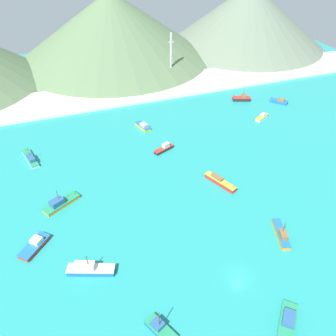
{
  "coord_description": "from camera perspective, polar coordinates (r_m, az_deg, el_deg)",
  "views": [
    {
      "loc": [
        -29.61,
        -36.22,
        64.08
      ],
      "look_at": [
        -2.43,
        39.11,
        2.94
      ],
      "focal_mm": 36.09,
      "sensor_mm": 36.0,
      "label": 1
    }
  ],
  "objects": [
    {
      "name": "hill_central",
      "position": [
        188.57,
        -9.4,
        22.46
      ],
      "size": [
        103.17,
        103.17,
        34.04
      ],
      "color": "#56704C",
      "rests_on": "ground"
    },
    {
      "name": "fishing_boat_1",
      "position": [
        88.27,
        -21.56,
        -12.04
      ],
      "size": [
        7.9,
        8.21,
        2.16
      ],
      "color": "red",
      "rests_on": "ground"
    },
    {
      "name": "fishing_boat_8",
      "position": [
        149.06,
        12.36,
        11.43
      ],
      "size": [
        7.92,
        5.08,
        6.49
      ],
      "color": "#232328",
      "rests_on": "ground"
    },
    {
      "name": "fishing_boat_13",
      "position": [
        96.72,
        -17.74,
        -5.65
      ],
      "size": [
        10.51,
        7.8,
        5.6
      ],
      "color": "orange",
      "rests_on": "ground"
    },
    {
      "name": "fishing_boat_12",
      "position": [
        71.23,
        -1.34,
        -25.46
      ],
      "size": [
        5.36,
        7.25,
        6.23
      ],
      "color": "#14478C",
      "rests_on": "ground"
    },
    {
      "name": "fishing_boat_11",
      "position": [
        100.21,
        8.74,
        -2.26
      ],
      "size": [
        6.02,
        10.66,
        2.92
      ],
      "color": "red",
      "rests_on": "ground"
    },
    {
      "name": "fishing_boat_6",
      "position": [
        113.09,
        -0.64,
        3.36
      ],
      "size": [
        7.55,
        4.64,
        2.47
      ],
      "color": "#232328",
      "rests_on": "ground"
    },
    {
      "name": "beach_strip",
      "position": [
        153.09,
        -7.06,
        12.58
      ],
      "size": [
        247.0,
        23.82,
        1.2
      ],
      "primitive_type": "cube",
      "color": "beige",
      "rests_on": "ground"
    },
    {
      "name": "fishing_boat_10",
      "position": [
        88.99,
        18.59,
        -10.53
      ],
      "size": [
        4.99,
        9.63,
        5.38
      ],
      "color": "orange",
      "rests_on": "ground"
    },
    {
      "name": "fishing_boat_7",
      "position": [
        117.2,
        -22.2,
        1.53
      ],
      "size": [
        5.08,
        11.37,
        4.95
      ],
      "color": "silver",
      "rests_on": "ground"
    },
    {
      "name": "radio_tower",
      "position": [
        160.78,
        0.49,
        18.17
      ],
      "size": [
        2.21,
        1.76,
        22.05
      ],
      "color": "silver",
      "rests_on": "ground"
    },
    {
      "name": "fishing_boat_0",
      "position": [
        151.14,
        18.28,
        10.66
      ],
      "size": [
        6.88,
        7.2,
        1.99
      ],
      "color": "#1E5BA8",
      "rests_on": "ground"
    },
    {
      "name": "fishing_boat_4",
      "position": [
        136.73,
        15.59,
        8.31
      ],
      "size": [
        6.98,
        5.18,
        2.07
      ],
      "color": "silver",
      "rests_on": "ground"
    },
    {
      "name": "fishing_boat_2",
      "position": [
        79.75,
        -13.13,
        -16.27
      ],
      "size": [
        10.77,
        6.14,
        5.57
      ],
      "color": "#1E5BA8",
      "rests_on": "ground"
    },
    {
      "name": "ground",
      "position": [
        96.96,
        3.19,
        -4.28
      ],
      "size": [
        260.0,
        280.0,
        0.5
      ],
      "color": "teal"
    },
    {
      "name": "hill_east",
      "position": [
        213.47,
        13.38,
        23.68
      ],
      "size": [
        91.42,
        91.42,
        33.65
      ],
      "color": "#60705B",
      "rests_on": "ground"
    },
    {
      "name": "fishing_boat_5",
      "position": [
        75.11,
        19.49,
        -23.75
      ],
      "size": [
        9.52,
        9.93,
        2.01
      ],
      "color": "#198466",
      "rests_on": "ground"
    },
    {
      "name": "fishing_boat_3",
      "position": [
        125.93,
        -4.25,
        7.08
      ],
      "size": [
        4.56,
        7.53,
        2.11
      ],
      "color": "gold",
      "rests_on": "ground"
    }
  ]
}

